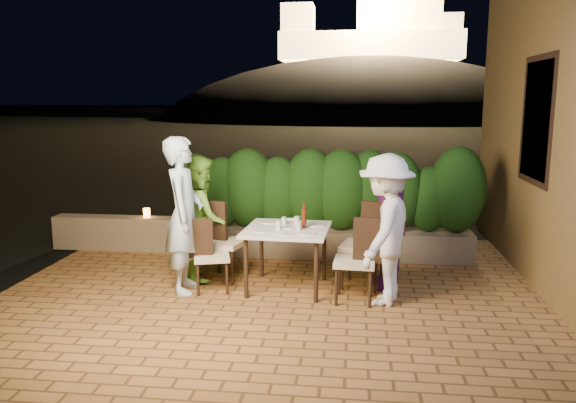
% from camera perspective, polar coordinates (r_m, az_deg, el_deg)
% --- Properties ---
extents(ground, '(400.00, 400.00, 0.00)m').
position_cam_1_polar(ground, '(6.10, 0.44, -11.51)').
color(ground, black).
rests_on(ground, ground).
extents(terrace_floor, '(7.00, 6.00, 0.15)m').
position_cam_1_polar(terrace_floor, '(6.58, 0.94, -10.34)').
color(terrace_floor, brown).
rests_on(terrace_floor, ground).
extents(window_pane, '(0.08, 1.00, 1.40)m').
position_cam_1_polar(window_pane, '(7.45, 24.16, 7.54)').
color(window_pane, black).
rests_on(window_pane, building_wall).
extents(window_frame, '(0.06, 1.15, 1.55)m').
position_cam_1_polar(window_frame, '(7.45, 24.09, 7.55)').
color(window_frame, black).
rests_on(window_frame, building_wall).
extents(planter, '(4.20, 0.55, 0.40)m').
position_cam_1_polar(planter, '(8.19, 3.64, -4.15)').
color(planter, '#75644A').
rests_on(planter, ground).
extents(hedge, '(4.00, 0.70, 1.10)m').
position_cam_1_polar(hedge, '(8.04, 3.70, 1.03)').
color(hedge, '#15370F').
rests_on(hedge, planter).
extents(parapet, '(2.20, 0.30, 0.50)m').
position_cam_1_polar(parapet, '(8.86, -16.14, -3.10)').
color(parapet, '#75644A').
rests_on(parapet, ground).
extents(hill, '(52.00, 40.00, 22.00)m').
position_cam_1_polar(hill, '(65.93, 8.04, 4.84)').
color(hill, black).
rests_on(hill, ground).
extents(fortress, '(26.00, 8.00, 8.00)m').
position_cam_1_polar(fortress, '(66.15, 8.37, 17.44)').
color(fortress, '#FFCC7A').
rests_on(fortress, hill).
extents(dining_table, '(1.03, 1.03, 0.75)m').
position_cam_1_polar(dining_table, '(6.73, -0.10, -5.81)').
color(dining_table, white).
rests_on(dining_table, ground).
extents(plate_nw, '(0.20, 0.20, 0.01)m').
position_cam_1_polar(plate_nw, '(6.48, -2.73, -2.98)').
color(plate_nw, white).
rests_on(plate_nw, dining_table).
extents(plate_sw, '(0.22, 0.22, 0.01)m').
position_cam_1_polar(plate_sw, '(6.93, -1.88, -2.09)').
color(plate_sw, white).
rests_on(plate_sw, dining_table).
extents(plate_ne, '(0.20, 0.20, 0.01)m').
position_cam_1_polar(plate_ne, '(6.35, 1.99, -3.26)').
color(plate_ne, white).
rests_on(plate_ne, dining_table).
extents(plate_se, '(0.24, 0.24, 0.01)m').
position_cam_1_polar(plate_se, '(6.79, 2.81, -2.36)').
color(plate_se, white).
rests_on(plate_se, dining_table).
extents(plate_centre, '(0.22, 0.22, 0.01)m').
position_cam_1_polar(plate_centre, '(6.67, -0.14, -2.59)').
color(plate_centre, white).
rests_on(plate_centre, dining_table).
extents(plate_front, '(0.20, 0.20, 0.01)m').
position_cam_1_polar(plate_front, '(6.33, -0.20, -3.30)').
color(plate_front, white).
rests_on(plate_front, dining_table).
extents(glass_nw, '(0.06, 0.06, 0.11)m').
position_cam_1_polar(glass_nw, '(6.53, -0.99, -2.42)').
color(glass_nw, silver).
rests_on(glass_nw, dining_table).
extents(glass_sw, '(0.06, 0.06, 0.10)m').
position_cam_1_polar(glass_sw, '(6.78, -0.41, -1.99)').
color(glass_sw, silver).
rests_on(glass_sw, dining_table).
extents(glass_ne, '(0.06, 0.06, 0.10)m').
position_cam_1_polar(glass_ne, '(6.52, 1.07, -2.51)').
color(glass_ne, silver).
rests_on(glass_ne, dining_table).
extents(glass_se, '(0.07, 0.07, 0.12)m').
position_cam_1_polar(glass_se, '(6.71, 0.93, -2.02)').
color(glass_se, silver).
rests_on(glass_se, dining_table).
extents(beer_bottle, '(0.06, 0.06, 0.31)m').
position_cam_1_polar(beer_bottle, '(6.60, 1.64, -1.41)').
color(beer_bottle, '#4F1E0D').
rests_on(beer_bottle, dining_table).
extents(bowl, '(0.19, 0.19, 0.04)m').
position_cam_1_polar(bowl, '(6.93, 0.24, -1.98)').
color(bowl, white).
rests_on(bowl, dining_table).
extents(chair_left_front, '(0.51, 0.51, 0.88)m').
position_cam_1_polar(chair_left_front, '(6.71, -7.77, -5.40)').
color(chair_left_front, black).
rests_on(chair_left_front, ground).
extents(chair_left_back, '(0.56, 0.56, 1.00)m').
position_cam_1_polar(chair_left_back, '(7.10, -6.42, -3.99)').
color(chair_left_back, black).
rests_on(chair_left_back, ground).
extents(chair_right_front, '(0.47, 0.47, 0.97)m').
position_cam_1_polar(chair_right_front, '(6.34, 6.78, -5.89)').
color(chair_right_front, black).
rests_on(chair_right_front, ground).
extents(chair_right_back, '(0.59, 0.59, 1.06)m').
position_cam_1_polar(chair_right_back, '(6.83, 7.60, -4.31)').
color(chair_right_back, black).
rests_on(chair_right_back, ground).
extents(diner_blue, '(0.52, 0.72, 1.83)m').
position_cam_1_polar(diner_blue, '(6.66, -10.52, -1.37)').
color(diner_blue, silver).
rests_on(diner_blue, ground).
extents(diner_green, '(0.77, 0.89, 1.56)m').
position_cam_1_polar(diner_green, '(7.15, -8.71, -1.61)').
color(diner_green, '#84D041').
rests_on(diner_green, ground).
extents(diner_white, '(0.94, 1.23, 1.67)m').
position_cam_1_polar(diner_white, '(6.27, 9.85, -2.83)').
color(diner_white, white).
rests_on(diner_white, ground).
extents(diner_purple, '(0.61, 1.01, 1.60)m').
position_cam_1_polar(diner_purple, '(6.82, 10.21, -2.07)').
color(diner_purple, '#652672').
rests_on(diner_purple, ground).
extents(parapet_lamp, '(0.10, 0.10, 0.14)m').
position_cam_1_polar(parapet_lamp, '(8.67, -14.16, -1.14)').
color(parapet_lamp, orange).
rests_on(parapet_lamp, parapet).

